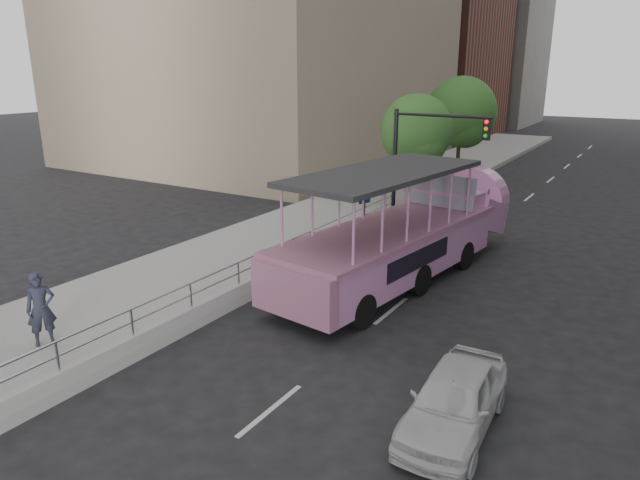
{
  "coord_description": "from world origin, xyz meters",
  "views": [
    {
      "loc": [
        7.37,
        -10.3,
        6.92
      ],
      "look_at": [
        -0.99,
        3.2,
        2.08
      ],
      "focal_mm": 32.0,
      "sensor_mm": 36.0,
      "label": 1
    }
  ],
  "objects_px": {
    "pedestrian_near": "(41,309)",
    "street_tree_far": "(462,115)",
    "car": "(454,400)",
    "street_tree_near": "(417,133)",
    "parking_sign": "(365,206)",
    "traffic_signal": "(421,151)",
    "duck_boat": "(408,235)"
  },
  "relations": [
    {
      "from": "pedestrian_near",
      "to": "street_tree_far",
      "type": "bearing_deg",
      "value": 21.12
    },
    {
      "from": "car",
      "to": "street_tree_near",
      "type": "xyz_separation_m",
      "value": [
        -7.77,
        16.51,
        3.18
      ]
    },
    {
      "from": "parking_sign",
      "to": "street_tree_far",
      "type": "xyz_separation_m",
      "value": [
        -0.49,
        12.76,
        2.63
      ]
    },
    {
      "from": "traffic_signal",
      "to": "street_tree_near",
      "type": "xyz_separation_m",
      "value": [
        -1.6,
        3.43,
        0.32
      ]
    },
    {
      "from": "duck_boat",
      "to": "street_tree_far",
      "type": "bearing_deg",
      "value": 102.28
    },
    {
      "from": "car",
      "to": "street_tree_far",
      "type": "height_order",
      "value": "street_tree_far"
    },
    {
      "from": "car",
      "to": "street_tree_near",
      "type": "height_order",
      "value": "street_tree_near"
    },
    {
      "from": "duck_boat",
      "to": "car",
      "type": "height_order",
      "value": "duck_boat"
    },
    {
      "from": "street_tree_far",
      "to": "street_tree_near",
      "type": "bearing_deg",
      "value": -91.91
    },
    {
      "from": "pedestrian_near",
      "to": "car",
      "type": "bearing_deg",
      "value": -50.13
    },
    {
      "from": "parking_sign",
      "to": "street_tree_near",
      "type": "xyz_separation_m",
      "value": [
        -0.69,
        6.76,
        2.15
      ]
    },
    {
      "from": "parking_sign",
      "to": "street_tree_near",
      "type": "bearing_deg",
      "value": 95.79
    },
    {
      "from": "duck_boat",
      "to": "pedestrian_near",
      "type": "bearing_deg",
      "value": -117.9
    },
    {
      "from": "car",
      "to": "pedestrian_near",
      "type": "relative_size",
      "value": 2.01
    },
    {
      "from": "traffic_signal",
      "to": "street_tree_far",
      "type": "distance_m",
      "value": 9.57
    },
    {
      "from": "car",
      "to": "parking_sign",
      "type": "distance_m",
      "value": 12.09
    },
    {
      "from": "pedestrian_near",
      "to": "parking_sign",
      "type": "relative_size",
      "value": 0.71
    },
    {
      "from": "parking_sign",
      "to": "traffic_signal",
      "type": "height_order",
      "value": "traffic_signal"
    },
    {
      "from": "car",
      "to": "pedestrian_near",
      "type": "distance_m",
      "value": 9.99
    },
    {
      "from": "pedestrian_near",
      "to": "street_tree_near",
      "type": "relative_size",
      "value": 0.33
    },
    {
      "from": "street_tree_near",
      "to": "street_tree_far",
      "type": "bearing_deg",
      "value": 88.09
    },
    {
      "from": "duck_boat",
      "to": "car",
      "type": "bearing_deg",
      "value": -60.52
    },
    {
      "from": "parking_sign",
      "to": "street_tree_near",
      "type": "height_order",
      "value": "street_tree_near"
    },
    {
      "from": "parking_sign",
      "to": "street_tree_far",
      "type": "relative_size",
      "value": 0.41
    },
    {
      "from": "pedestrian_near",
      "to": "parking_sign",
      "type": "distance_m",
      "value": 12.43
    },
    {
      "from": "car",
      "to": "parking_sign",
      "type": "xyz_separation_m",
      "value": [
        -7.08,
        9.75,
        1.03
      ]
    },
    {
      "from": "car",
      "to": "traffic_signal",
      "type": "distance_m",
      "value": 14.74
    },
    {
      "from": "street_tree_near",
      "to": "parking_sign",
      "type": "bearing_deg",
      "value": -84.21
    },
    {
      "from": "car",
      "to": "traffic_signal",
      "type": "height_order",
      "value": "traffic_signal"
    },
    {
      "from": "pedestrian_near",
      "to": "traffic_signal",
      "type": "relative_size",
      "value": 0.36
    },
    {
      "from": "parking_sign",
      "to": "traffic_signal",
      "type": "relative_size",
      "value": 0.51
    },
    {
      "from": "duck_boat",
      "to": "pedestrian_near",
      "type": "relative_size",
      "value": 6.35
    }
  ]
}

